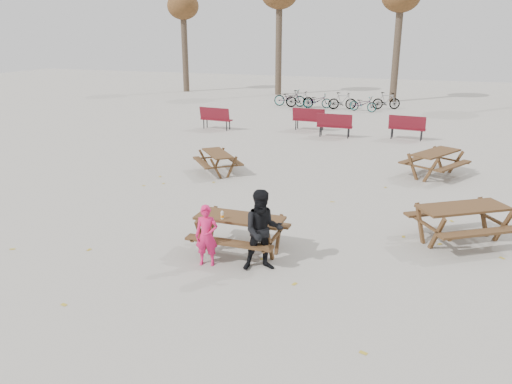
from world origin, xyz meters
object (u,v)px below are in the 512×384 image
(food_tray, at_px, (254,220))
(adult, at_px, (263,231))
(picnic_table_north, at_px, (218,163))
(soda_bottle, at_px, (222,216))
(picnic_table_east, at_px, (461,224))
(child, at_px, (207,236))
(picnic_table_far, at_px, (435,164))
(main_picnic_table, at_px, (240,225))

(food_tray, distance_m, adult, 0.58)
(picnic_table_north, bearing_deg, soda_bottle, -16.37)
(picnic_table_east, height_order, picnic_table_north, picnic_table_east)
(food_tray, bearing_deg, child, -139.76)
(soda_bottle, xyz_separation_m, child, (-0.10, -0.54, -0.23))
(child, xyz_separation_m, picnic_table_far, (4.13, 8.05, -0.22))
(soda_bottle, distance_m, picnic_table_far, 8.53)
(picnic_table_east, xyz_separation_m, picnic_table_north, (-7.19, 3.31, -0.08))
(child, bearing_deg, food_tray, 26.11)
(main_picnic_table, height_order, picnic_table_north, main_picnic_table)
(adult, bearing_deg, picnic_table_east, 10.88)
(adult, bearing_deg, food_tray, 102.25)
(food_tray, distance_m, child, 0.99)
(child, distance_m, picnic_table_north, 6.62)
(food_tray, relative_size, picnic_table_east, 0.09)
(food_tray, distance_m, picnic_table_east, 4.57)
(picnic_table_north, relative_size, picnic_table_far, 0.85)
(food_tray, relative_size, picnic_table_north, 0.12)
(child, relative_size, adult, 0.77)
(picnic_table_far, bearing_deg, picnic_table_north, 135.24)
(child, height_order, adult, adult)
(picnic_table_far, bearing_deg, child, -178.05)
(picnic_table_east, distance_m, picnic_table_far, 5.26)
(food_tray, distance_m, picnic_table_north, 6.40)
(adult, relative_size, picnic_table_far, 0.87)
(adult, xyz_separation_m, picnic_table_north, (-3.56, 5.97, -0.47))
(soda_bottle, distance_m, picnic_table_north, 6.18)
(child, relative_size, picnic_table_east, 0.64)
(main_picnic_table, bearing_deg, child, -116.82)
(main_picnic_table, distance_m, adult, 0.95)
(adult, xyz_separation_m, picnic_table_east, (3.63, 2.65, -0.39))
(main_picnic_table, bearing_deg, food_tray, -21.95)
(main_picnic_table, height_order, food_tray, food_tray)
(food_tray, bearing_deg, picnic_table_east, 28.89)
(child, xyz_separation_m, adult, (1.10, 0.17, 0.19))
(adult, relative_size, picnic_table_north, 1.03)
(adult, bearing_deg, child, 163.71)
(picnic_table_east, distance_m, picnic_table_north, 7.92)
(soda_bottle, xyz_separation_m, picnic_table_north, (-2.57, 5.60, -0.51))
(child, bearing_deg, soda_bottle, 65.30)
(child, relative_size, picnic_table_north, 0.79)
(child, height_order, picnic_table_far, child)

